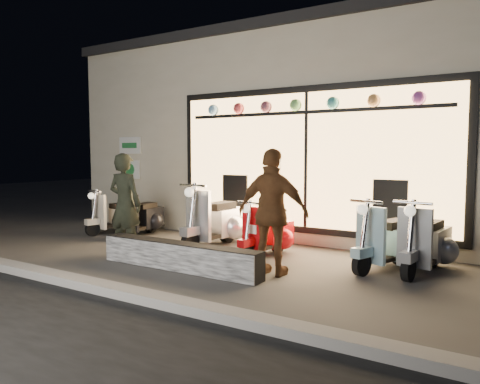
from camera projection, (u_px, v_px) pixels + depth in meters
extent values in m
plane|color=#383533|center=(207.00, 261.00, 7.29)|extent=(40.00, 40.00, 0.00)
cube|color=slate|center=(108.00, 289.00, 5.60)|extent=(40.00, 0.25, 0.12)
cube|color=beige|center=(328.00, 140.00, 11.33)|extent=(10.00, 6.00, 4.00)
cube|color=black|center=(330.00, 51.00, 11.15)|extent=(10.20, 6.20, 0.20)
cube|color=black|center=(307.00, 160.00, 8.40)|extent=(5.45, 0.06, 2.65)
cube|color=#FFBF6B|center=(306.00, 160.00, 8.37)|extent=(5.20, 0.04, 2.40)
cube|color=black|center=(306.00, 112.00, 8.26)|extent=(4.90, 0.06, 0.06)
cube|color=white|center=(130.00, 145.00, 10.70)|extent=(0.65, 0.04, 0.38)
cube|color=white|center=(131.00, 169.00, 10.74)|extent=(0.55, 0.04, 0.42)
cube|color=black|center=(179.00, 256.00, 6.73)|extent=(2.68, 0.28, 0.40)
cylinder|color=black|center=(190.00, 242.00, 7.89)|extent=(0.12, 0.37, 0.37)
cylinder|color=black|center=(227.00, 233.00, 8.79)|extent=(0.14, 0.37, 0.37)
cube|color=silver|center=(198.00, 216.00, 8.05)|extent=(0.50, 0.09, 0.89)
cube|color=silver|center=(224.00, 221.00, 8.68)|extent=(0.48, 0.77, 0.50)
cube|color=black|center=(220.00, 206.00, 8.56)|extent=(0.32, 0.61, 0.13)
sphere|color=#FFF2CC|center=(189.00, 192.00, 7.81)|extent=(0.17, 0.17, 0.16)
cylinder|color=black|center=(246.00, 252.00, 7.26)|extent=(0.12, 0.30, 0.30)
cylinder|color=black|center=(278.00, 244.00, 7.93)|extent=(0.14, 0.31, 0.30)
cube|color=#B50B0F|center=(253.00, 229.00, 7.37)|extent=(0.40, 0.11, 0.71)
cube|color=#B50B0F|center=(275.00, 234.00, 7.85)|extent=(0.44, 0.65, 0.40)
cube|color=black|center=(272.00, 220.00, 7.76)|extent=(0.30, 0.51, 0.10)
sphere|color=#FFF2CC|center=(246.00, 209.00, 7.19)|extent=(0.15, 0.15, 0.13)
cylinder|color=black|center=(123.00, 232.00, 9.01)|extent=(0.13, 0.32, 0.31)
cylinder|color=black|center=(151.00, 226.00, 9.83)|extent=(0.15, 0.32, 0.31)
cube|color=black|center=(129.00, 213.00, 9.15)|extent=(0.42, 0.12, 0.74)
cube|color=black|center=(148.00, 217.00, 9.73)|extent=(0.46, 0.68, 0.41)
cube|color=black|center=(145.00, 206.00, 9.63)|extent=(0.32, 0.53, 0.11)
sphere|color=#FFF2CC|center=(122.00, 196.00, 8.95)|extent=(0.15, 0.15, 0.14)
cylinder|color=black|center=(92.00, 229.00, 9.45)|extent=(0.15, 0.31, 0.29)
cylinder|color=black|center=(130.00, 224.00, 10.06)|extent=(0.16, 0.31, 0.29)
cube|color=beige|center=(100.00, 212.00, 9.55)|extent=(0.40, 0.14, 0.71)
cube|color=beige|center=(126.00, 216.00, 9.99)|extent=(0.48, 0.67, 0.40)
cube|color=black|center=(122.00, 205.00, 9.91)|extent=(0.34, 0.52, 0.10)
sphere|color=#FFF2CC|center=(91.00, 196.00, 9.39)|extent=(0.15, 0.15, 0.13)
cylinder|color=black|center=(361.00, 264.00, 6.39)|extent=(0.19, 0.34, 0.33)
cylinder|color=black|center=(400.00, 254.00, 7.02)|extent=(0.21, 0.35, 0.33)
cube|color=#86B1BF|center=(371.00, 235.00, 6.49)|extent=(0.45, 0.20, 0.80)
cube|color=#86B1BF|center=(397.00, 242.00, 6.94)|extent=(0.60, 0.77, 0.45)
cube|color=black|center=(394.00, 224.00, 6.85)|extent=(0.43, 0.60, 0.12)
sphere|color=#FFF2CC|center=(362.00, 209.00, 6.32)|extent=(0.18, 0.18, 0.15)
cylinder|color=black|center=(408.00, 269.00, 6.12)|extent=(0.14, 0.34, 0.34)
cylinder|color=black|center=(432.00, 256.00, 6.88)|extent=(0.16, 0.35, 0.34)
cube|color=slate|center=(415.00, 238.00, 6.24)|extent=(0.46, 0.12, 0.81)
cube|color=slate|center=(430.00, 243.00, 6.79)|extent=(0.49, 0.73, 0.45)
cube|color=black|center=(429.00, 225.00, 6.69)|extent=(0.34, 0.58, 0.12)
sphere|color=#FFF2CC|center=(410.00, 211.00, 6.04)|extent=(0.16, 0.16, 0.15)
imported|color=black|center=(125.00, 204.00, 7.75)|extent=(0.65, 0.46, 1.68)
imported|color=brown|center=(273.00, 212.00, 6.38)|extent=(1.05, 0.50, 1.75)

